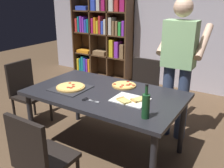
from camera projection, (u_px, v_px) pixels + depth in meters
ground_plane at (105, 149)px, 2.99m from camera, size 12.00×12.00×0.00m
back_wall at (181, 16)px, 4.58m from camera, size 6.40×0.10×2.80m
dining_table at (105, 98)px, 2.76m from camera, size 1.72×1.00×0.75m
chair_near_camera at (39, 156)px, 2.03m from camera, size 0.42×0.42×0.90m
chair_far_side at (142, 86)px, 3.60m from camera, size 0.42×0.42×0.90m
chair_left_end at (26, 89)px, 3.49m from camera, size 0.42×0.42×0.90m
bookshelf at (102, 32)px, 5.36m from camera, size 1.40×0.35×1.95m
person_serving_pizza at (179, 62)px, 2.98m from camera, size 0.55×0.54×1.75m
pepperoni_pizza_on_tray at (71, 87)px, 2.83m from camera, size 0.39×0.39×0.04m
pizza_slices_on_towel at (130, 100)px, 2.50m from camera, size 0.36×0.29×0.03m
wine_bottle at (146, 105)px, 2.12m from camera, size 0.07×0.07×0.32m
kitchen_scissors at (88, 100)px, 2.52m from camera, size 0.19×0.09×0.01m
second_pizza_plain at (124, 85)px, 2.91m from camera, size 0.29×0.29×0.03m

